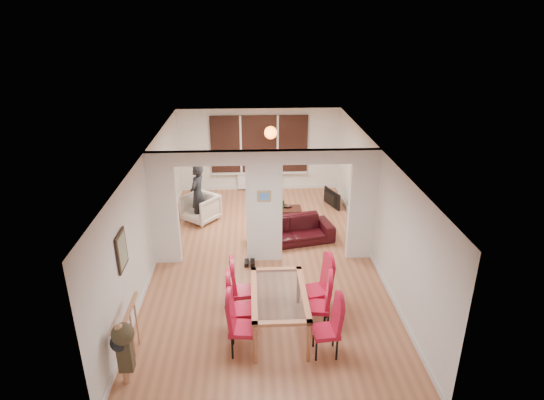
{
  "coord_description": "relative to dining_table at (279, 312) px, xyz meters",
  "views": [
    {
      "loc": [
        -0.28,
        -9.22,
        5.3
      ],
      "look_at": [
        0.2,
        0.6,
        1.22
      ],
      "focal_mm": 30.0,
      "sensor_mm": 36.0,
      "label": 1
    }
  ],
  "objects": [
    {
      "name": "bowl",
      "position": [
        0.56,
        5.0,
        -0.14
      ],
      "size": [
        0.22,
        0.22,
        0.05
      ],
      "primitive_type": "imported",
      "color": "black",
      "rests_on": "coffee_table"
    },
    {
      "name": "divider_wall",
      "position": [
        -0.17,
        2.58,
        0.9
      ],
      "size": [
        5.0,
        0.18,
        2.6
      ],
      "primitive_type": "cube",
      "color": "white",
      "rests_on": "floor"
    },
    {
      "name": "wall_poster",
      "position": [
        -2.64,
        0.18,
        1.2
      ],
      "size": [
        0.04,
        0.52,
        0.67
      ],
      "primitive_type": "cube",
      "color": "gray",
      "rests_on": "room_walls"
    },
    {
      "name": "dining_table",
      "position": [
        0.0,
        0.0,
        0.0
      ],
      "size": [
        0.96,
        1.71,
        0.8
      ],
      "primitive_type": null,
      "color": "#A7623D",
      "rests_on": "floor"
    },
    {
      "name": "floor",
      "position": [
        -0.17,
        2.58,
        -0.4
      ],
      "size": [
        5.0,
        9.0,
        0.01
      ],
      "primitive_type": "cube",
      "color": "#AD6945",
      "rests_on": "ground"
    },
    {
      "name": "shoes",
      "position": [
        -0.51,
        2.31,
        -0.35
      ],
      "size": [
        0.23,
        0.25,
        0.1
      ],
      "primitive_type": null,
      "color": "black",
      "rests_on": "floor"
    },
    {
      "name": "bay_window_blinds",
      "position": [
        -0.17,
        7.02,
        1.1
      ],
      "size": [
        3.0,
        0.08,
        1.8
      ],
      "primitive_type": "cube",
      "color": "black",
      "rests_on": "room_walls"
    },
    {
      "name": "dining_chair_lc",
      "position": [
        -0.63,
        0.6,
        0.12
      ],
      "size": [
        0.46,
        0.46,
        1.04
      ],
      "primitive_type": null,
      "rotation": [
        0.0,
        0.0,
        0.12
      ],
      "color": "#B0122E",
      "rests_on": "floor"
    },
    {
      "name": "stair_newel",
      "position": [
        -2.42,
        -0.62,
        0.15
      ],
      "size": [
        0.4,
        1.2,
        1.1
      ],
      "primitive_type": null,
      "color": "tan",
      "rests_on": "floor"
    },
    {
      "name": "coffee_table",
      "position": [
        0.43,
        4.93,
        -0.28
      ],
      "size": [
        1.03,
        0.54,
        0.23
      ],
      "primitive_type": null,
      "rotation": [
        0.0,
        0.0,
        0.03
      ],
      "color": "black",
      "rests_on": "floor"
    },
    {
      "name": "dining_chair_rb",
      "position": [
        0.7,
        0.05,
        0.12
      ],
      "size": [
        0.47,
        0.47,
        1.03
      ],
      "primitive_type": null,
      "rotation": [
        0.0,
        0.0,
        -0.14
      ],
      "color": "#B0122E",
      "rests_on": "floor"
    },
    {
      "name": "pillar_photo",
      "position": [
        -0.17,
        2.48,
        1.2
      ],
      "size": [
        0.3,
        0.03,
        0.25
      ],
      "primitive_type": "cube",
      "color": "#4C8CD8",
      "rests_on": "divider_wall"
    },
    {
      "name": "sofa",
      "position": [
        0.51,
        3.4,
        -0.1
      ],
      "size": [
        2.2,
        1.24,
        0.6
      ],
      "primitive_type": "imported",
      "rotation": [
        0.0,
        0.0,
        0.22
      ],
      "color": "black",
      "rests_on": "floor"
    },
    {
      "name": "person",
      "position": [
        -1.88,
        4.67,
        0.41
      ],
      "size": [
        0.69,
        0.56,
        1.62
      ],
      "primitive_type": "imported",
      "rotation": [
        0.0,
        0.0,
        -1.9
      ],
      "color": "black",
      "rests_on": "floor"
    },
    {
      "name": "television",
      "position": [
        1.83,
        5.53,
        -0.15
      ],
      "size": [
        0.84,
        0.41,
        0.49
      ],
      "primitive_type": "imported",
      "rotation": [
        0.0,
        0.0,
        1.93
      ],
      "color": "black",
      "rests_on": "floor"
    },
    {
      "name": "bottle",
      "position": [
        0.44,
        4.93,
        -0.04
      ],
      "size": [
        0.06,
        0.06,
        0.25
      ],
      "primitive_type": "cylinder",
      "color": "#143F19",
      "rests_on": "coffee_table"
    },
    {
      "name": "room_walls",
      "position": [
        -0.17,
        2.58,
        0.9
      ],
      "size": [
        5.0,
        9.0,
        2.6
      ],
      "primitive_type": null,
      "color": "silver",
      "rests_on": "floor"
    },
    {
      "name": "armchair",
      "position": [
        -1.83,
        4.73,
        -0.02
      ],
      "size": [
        1.14,
        1.15,
        0.75
      ],
      "primitive_type": "imported",
      "rotation": [
        0.0,
        0.0,
        -0.67
      ],
      "color": "beige",
      "rests_on": "floor"
    },
    {
      "name": "radiator",
      "position": [
        -0.17,
        6.98,
        -0.1
      ],
      "size": [
        1.4,
        0.08,
        0.5
      ],
      "primitive_type": "cube",
      "color": "white",
      "rests_on": "floor"
    },
    {
      "name": "dining_chair_rc",
      "position": [
        0.73,
        0.51,
        0.16
      ],
      "size": [
        0.54,
        0.54,
        1.12
      ],
      "primitive_type": null,
      "rotation": [
        0.0,
        0.0,
        0.24
      ],
      "color": "#B0122E",
      "rests_on": "floor"
    },
    {
      "name": "dining_chair_la",
      "position": [
        -0.63,
        -0.51,
        0.14
      ],
      "size": [
        0.48,
        0.48,
        1.08
      ],
      "primitive_type": null,
      "rotation": [
        0.0,
        0.0,
        -0.1
      ],
      "color": "#B0122E",
      "rests_on": "floor"
    },
    {
      "name": "dining_chair_lb",
      "position": [
        -0.66,
        -0.01,
        0.15
      ],
      "size": [
        0.46,
        0.46,
        1.11
      ],
      "primitive_type": null,
      "rotation": [
        0.0,
        0.0,
        0.05
      ],
      "color": "#B0122E",
      "rests_on": "floor"
    },
    {
      "name": "dining_chair_ra",
      "position": [
        0.73,
        -0.63,
        0.12
      ],
      "size": [
        0.46,
        0.46,
        1.04
      ],
      "primitive_type": null,
      "rotation": [
        0.0,
        0.0,
        0.1
      ],
      "color": "#B0122E",
      "rests_on": "floor"
    },
    {
      "name": "pendant_light",
      "position": [
        0.13,
        5.88,
        1.75
      ],
      "size": [
        0.36,
        0.36,
        0.36
      ],
      "primitive_type": "sphere",
      "color": "orange",
      "rests_on": "room_walls"
    }
  ]
}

